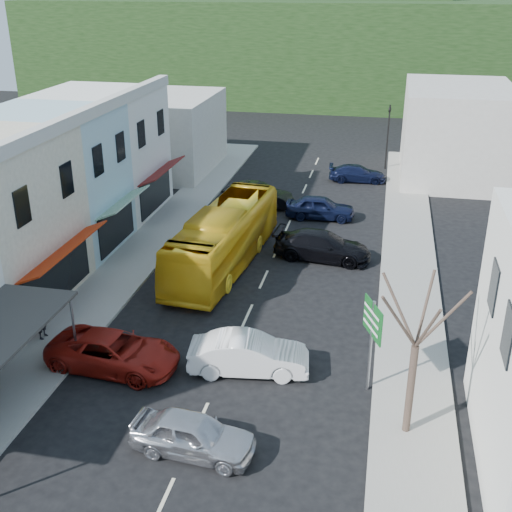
{
  "coord_description": "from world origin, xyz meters",
  "views": [
    {
      "loc": [
        5.77,
        -21.88,
        14.66
      ],
      "look_at": [
        0.0,
        6.0,
        2.2
      ],
      "focal_mm": 45.0,
      "sensor_mm": 36.0,
      "label": 1
    }
  ],
  "objects_px": {
    "bus": "(224,239)",
    "car_silver": "(193,435)",
    "car_red": "(114,353)",
    "pedestrian_left": "(41,320)",
    "direction_sign": "(371,347)",
    "car_white": "(249,357)",
    "street_tree": "(415,346)",
    "traffic_signal": "(388,137)"
  },
  "relations": [
    {
      "from": "car_silver",
      "to": "traffic_signal",
      "type": "relative_size",
      "value": 0.84
    },
    {
      "from": "pedestrian_left",
      "to": "street_tree",
      "type": "height_order",
      "value": "street_tree"
    },
    {
      "from": "car_white",
      "to": "traffic_signal",
      "type": "height_order",
      "value": "traffic_signal"
    },
    {
      "from": "car_silver",
      "to": "pedestrian_left",
      "type": "height_order",
      "value": "pedestrian_left"
    },
    {
      "from": "car_silver",
      "to": "street_tree",
      "type": "xyz_separation_m",
      "value": [
        6.97,
        2.43,
        2.83
      ]
    },
    {
      "from": "car_white",
      "to": "street_tree",
      "type": "xyz_separation_m",
      "value": [
        6.17,
        -2.63,
        2.83
      ]
    },
    {
      "from": "car_red",
      "to": "street_tree",
      "type": "distance_m",
      "value": 12.05
    },
    {
      "from": "bus",
      "to": "car_white",
      "type": "bearing_deg",
      "value": -65.12
    },
    {
      "from": "car_red",
      "to": "street_tree",
      "type": "xyz_separation_m",
      "value": [
        11.57,
        -1.79,
        2.83
      ]
    },
    {
      "from": "car_red",
      "to": "traffic_signal",
      "type": "distance_m",
      "value": 33.77
    },
    {
      "from": "street_tree",
      "to": "pedestrian_left",
      "type": "bearing_deg",
      "value": 168.45
    },
    {
      "from": "car_silver",
      "to": "pedestrian_left",
      "type": "xyz_separation_m",
      "value": [
        -8.52,
        5.59,
        0.3
      ]
    },
    {
      "from": "pedestrian_left",
      "to": "direction_sign",
      "type": "height_order",
      "value": "direction_sign"
    },
    {
      "from": "bus",
      "to": "pedestrian_left",
      "type": "relative_size",
      "value": 6.82
    },
    {
      "from": "bus",
      "to": "direction_sign",
      "type": "height_order",
      "value": "direction_sign"
    },
    {
      "from": "car_silver",
      "to": "car_red",
      "type": "height_order",
      "value": "same"
    },
    {
      "from": "bus",
      "to": "direction_sign",
      "type": "relative_size",
      "value": 3.03
    },
    {
      "from": "car_silver",
      "to": "street_tree",
      "type": "relative_size",
      "value": 0.62
    },
    {
      "from": "bus",
      "to": "car_white",
      "type": "relative_size",
      "value": 2.64
    },
    {
      "from": "car_white",
      "to": "bus",
      "type": "bearing_deg",
      "value": 12.08
    },
    {
      "from": "car_red",
      "to": "car_silver",
      "type": "bearing_deg",
      "value": -127.53
    },
    {
      "from": "direction_sign",
      "to": "car_red",
      "type": "bearing_deg",
      "value": 160.07
    },
    {
      "from": "car_silver",
      "to": "car_red",
      "type": "bearing_deg",
      "value": 52.94
    },
    {
      "from": "street_tree",
      "to": "traffic_signal",
      "type": "height_order",
      "value": "street_tree"
    },
    {
      "from": "car_red",
      "to": "bus",
      "type": "bearing_deg",
      "value": -5.02
    },
    {
      "from": "car_red",
      "to": "pedestrian_left",
      "type": "height_order",
      "value": "pedestrian_left"
    },
    {
      "from": "car_white",
      "to": "pedestrian_left",
      "type": "distance_m",
      "value": 9.33
    },
    {
      "from": "pedestrian_left",
      "to": "direction_sign",
      "type": "relative_size",
      "value": 0.44
    },
    {
      "from": "car_white",
      "to": "traffic_signal",
      "type": "relative_size",
      "value": 0.84
    },
    {
      "from": "car_white",
      "to": "pedestrian_left",
      "type": "relative_size",
      "value": 2.59
    },
    {
      "from": "car_red",
      "to": "street_tree",
      "type": "height_order",
      "value": "street_tree"
    },
    {
      "from": "car_red",
      "to": "pedestrian_left",
      "type": "distance_m",
      "value": 4.16
    },
    {
      "from": "car_silver",
      "to": "street_tree",
      "type": "distance_m",
      "value": 7.91
    },
    {
      "from": "bus",
      "to": "car_silver",
      "type": "relative_size",
      "value": 2.64
    },
    {
      "from": "bus",
      "to": "car_white",
      "type": "height_order",
      "value": "bus"
    },
    {
      "from": "pedestrian_left",
      "to": "direction_sign",
      "type": "xyz_separation_m",
      "value": [
        14.06,
        -0.8,
        0.91
      ]
    },
    {
      "from": "direction_sign",
      "to": "pedestrian_left",
      "type": "bearing_deg",
      "value": 153.56
    },
    {
      "from": "car_red",
      "to": "street_tree",
      "type": "bearing_deg",
      "value": -93.83
    },
    {
      "from": "street_tree",
      "to": "car_red",
      "type": "bearing_deg",
      "value": 171.22
    },
    {
      "from": "street_tree",
      "to": "traffic_signal",
      "type": "bearing_deg",
      "value": 92.42
    },
    {
      "from": "car_red",
      "to": "traffic_signal",
      "type": "xyz_separation_m",
      "value": [
        10.14,
        32.15,
        1.92
      ]
    },
    {
      "from": "traffic_signal",
      "to": "car_silver",
      "type": "bearing_deg",
      "value": 105.28
    }
  ]
}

